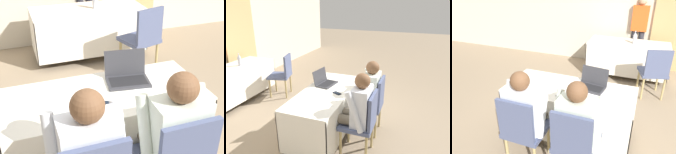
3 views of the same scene
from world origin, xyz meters
The scene contains 13 objects.
ground_plane centered at (0.00, 0.00, 0.00)m, with size 24.00×24.00×0.00m, color gray.
curtain_panel centered at (1.36, 2.89, 1.32)m, with size 0.96×0.04×2.65m.
conference_table_near centered at (0.00, 0.00, 0.55)m, with size 1.63×0.70×0.73m.
conference_table_far centered at (0.48, 2.27, 0.55)m, with size 1.63×0.70×0.73m.
laptop centered at (0.25, 0.13, 0.78)m, with size 0.39×0.33×0.24m.
cell_phone centered at (-0.03, -0.19, 0.74)m, with size 0.12×0.15×0.01m.
paper_beside_laptop centered at (0.30, 0.08, 0.73)m, with size 0.33×0.36×0.00m.
water_bottle centered at (0.59, 2.23, 0.85)m, with size 0.07×0.07×0.26m.
chair_near_left centered at (-0.30, -0.66, 0.52)m, with size 0.44×0.44×0.93m.
chair_near_right centered at (0.30, -0.66, 0.52)m, with size 0.44×0.44×0.93m.
chair_far_spare centered at (1.02, 1.49, 0.52)m, with size 0.54×0.54×0.93m.
person_checkered_shirt centered at (-0.30, -0.55, 0.68)m, with size 0.50×0.52×1.19m.
person_white_shirt centered at (0.30, -0.55, 0.68)m, with size 0.50×0.52×1.19m.
Camera 2 is at (-2.79, -1.25, 2.06)m, focal length 35.00 mm.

